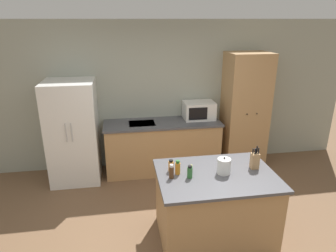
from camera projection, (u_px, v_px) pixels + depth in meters
ground_plane at (181, 246)px, 3.63m from camera, size 14.00×14.00×0.00m
wall_back at (156, 96)px, 5.36m from camera, size 7.20×0.06×2.60m
refrigerator at (73, 132)px, 4.92m from camera, size 0.79×0.77×1.69m
back_counter at (163, 146)px, 5.33m from camera, size 2.02×0.66×0.91m
pantry_cabinet at (245, 111)px, 5.38m from camera, size 0.73×0.61×2.07m
kitchen_island at (214, 206)px, 3.65m from camera, size 1.38×1.00×0.89m
microwave at (199, 110)px, 5.32m from camera, size 0.54×0.40×0.31m
knife_block at (255, 160)px, 3.60m from camera, size 0.09×0.08×0.29m
spice_bottle_tall_dark at (171, 172)px, 3.39m from camera, size 0.05×0.05×0.17m
spice_bottle_short_red at (178, 168)px, 3.47m from camera, size 0.06×0.06×0.17m
spice_bottle_amber_oil at (171, 166)px, 3.54m from camera, size 0.06×0.06×0.15m
spice_bottle_green_herb at (191, 169)px, 3.51m from camera, size 0.04×0.04×0.10m
spice_bottle_pale_salt at (190, 172)px, 3.39m from camera, size 0.06×0.06×0.15m
kettle at (224, 166)px, 3.49m from camera, size 0.16×0.16×0.21m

